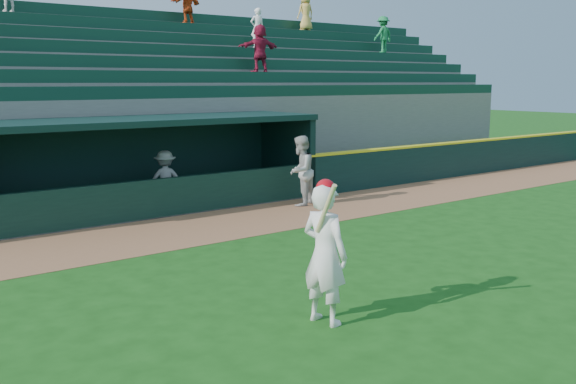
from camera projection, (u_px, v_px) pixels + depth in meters
name	position (u px, v px, depth m)	size (l,w,h in m)	color
ground	(343.00, 277.00, 11.32)	(120.00, 120.00, 0.00)	#164912
warning_track	(203.00, 227.00, 15.16)	(40.00, 3.00, 0.01)	#905B39
field_wall_right	(470.00, 158.00, 23.68)	(15.50, 0.30, 1.20)	black
wall_stripe_right	(470.00, 141.00, 23.57)	(15.50, 0.32, 0.06)	yellow
dugout_player_front	(301.00, 171.00, 17.67)	(0.94, 0.73, 1.94)	#A7A7A2
dugout_player_inside	(165.00, 180.00, 17.32)	(1.01, 0.58, 1.57)	#A9A9A4
dugout	(144.00, 158.00, 17.35)	(9.40, 2.80, 2.46)	slate
stands	(82.00, 113.00, 20.74)	(34.50, 6.31, 7.57)	slate
batter_at_plate	(325.00, 252.00, 9.01)	(0.62, 0.89, 2.09)	silver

